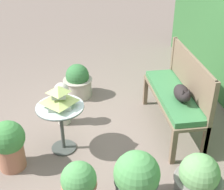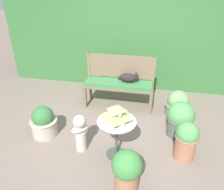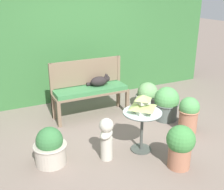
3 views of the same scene
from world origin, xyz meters
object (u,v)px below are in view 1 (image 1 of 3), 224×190
(garden_bench, at_px, (173,98))
(potted_plant_patio_mid, at_px, (136,180))
(pagoda_birdhouse, at_px, (59,98))
(potted_plant_table_far, at_px, (78,82))
(patio_table, at_px, (61,116))
(potted_plant_hedge_corner, at_px, (79,189))
(potted_plant_bench_right, at_px, (198,179))
(cat, at_px, (182,93))
(garden_bust, at_px, (63,102))
(potted_plant_bench_left, at_px, (9,144))

(garden_bench, relative_size, potted_plant_patio_mid, 2.25)
(potted_plant_patio_mid, bearing_deg, pagoda_birdhouse, -143.61)
(potted_plant_patio_mid, xyz_separation_m, potted_plant_table_far, (-2.30, -0.46, -0.06))
(patio_table, relative_size, pagoda_birdhouse, 1.81)
(potted_plant_hedge_corner, relative_size, potted_plant_bench_right, 1.19)
(garden_bench, height_order, potted_plant_hedge_corner, potted_plant_hedge_corner)
(pagoda_birdhouse, bearing_deg, cat, 90.84)
(patio_table, height_order, potted_plant_hedge_corner, patio_table)
(potted_plant_patio_mid, bearing_deg, garden_bust, -155.53)
(pagoda_birdhouse, distance_m, potted_plant_table_far, 1.44)
(cat, relative_size, potted_plant_hedge_corner, 0.69)
(potted_plant_hedge_corner, bearing_deg, garden_bust, -174.92)
(garden_bench, relative_size, potted_plant_hedge_corner, 2.27)
(potted_plant_hedge_corner, xyz_separation_m, potted_plant_bench_right, (-0.04, 1.21, -0.10))
(potted_plant_bench_left, distance_m, potted_plant_bench_right, 2.11)
(potted_plant_hedge_corner, xyz_separation_m, potted_plant_table_far, (-2.35, 0.10, -0.08))
(patio_table, xyz_separation_m, potted_plant_bench_left, (0.24, -0.60, -0.16))
(pagoda_birdhouse, bearing_deg, patio_table, 0.00)
(garden_bench, xyz_separation_m, garden_bust, (-0.35, -1.45, -0.14))
(cat, xyz_separation_m, patio_table, (0.02, -1.50, -0.17))
(potted_plant_patio_mid, xyz_separation_m, potted_plant_bench_left, (-0.74, -1.32, 0.02))
(patio_table, distance_m, potted_plant_table_far, 1.37)
(cat, relative_size, pagoda_birdhouse, 1.24)
(garden_bench, xyz_separation_m, pagoda_birdhouse, (0.22, -1.47, 0.26))
(potted_plant_patio_mid, bearing_deg, potted_plant_bench_right, 89.65)
(cat, bearing_deg, garden_bench, -165.92)
(potted_plant_hedge_corner, xyz_separation_m, potted_plant_patio_mid, (-0.04, 0.56, -0.02))
(potted_plant_patio_mid, height_order, potted_plant_table_far, potted_plant_patio_mid)
(cat, bearing_deg, potted_plant_hedge_corner, -47.83)
(potted_plant_bench_left, bearing_deg, potted_plant_table_far, 151.38)
(potted_plant_hedge_corner, bearing_deg, pagoda_birdhouse, -171.29)
(cat, distance_m, potted_plant_table_far, 1.85)
(garden_bench, bearing_deg, cat, 9.70)
(cat, distance_m, pagoda_birdhouse, 1.51)
(pagoda_birdhouse, xyz_separation_m, potted_plant_patio_mid, (0.98, 0.72, -0.43))
(patio_table, height_order, potted_plant_bench_left, patio_table)
(potted_plant_table_far, bearing_deg, potted_plant_patio_mid, 11.39)
(garden_bust, bearing_deg, potted_plant_bench_left, -82.86)
(garden_bust, distance_m, potted_plant_hedge_corner, 1.60)
(pagoda_birdhouse, relative_size, potted_plant_hedge_corner, 0.56)
(potted_plant_bench_left, height_order, potted_plant_bench_right, potted_plant_bench_left)
(garden_bench, bearing_deg, potted_plant_bench_left, -77.28)
(garden_bench, relative_size, potted_plant_bench_left, 2.29)
(potted_plant_hedge_corner, height_order, potted_plant_bench_right, potted_plant_hedge_corner)
(pagoda_birdhouse, bearing_deg, garden_bust, 178.52)
(cat, xyz_separation_m, potted_plant_table_far, (-1.30, -1.25, -0.42))
(cat, bearing_deg, garden_bust, -105.92)
(pagoda_birdhouse, bearing_deg, potted_plant_bench_left, -67.99)
(garden_bench, bearing_deg, pagoda_birdhouse, -81.29)
(pagoda_birdhouse, xyz_separation_m, potted_plant_hedge_corner, (1.02, 0.16, -0.42))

